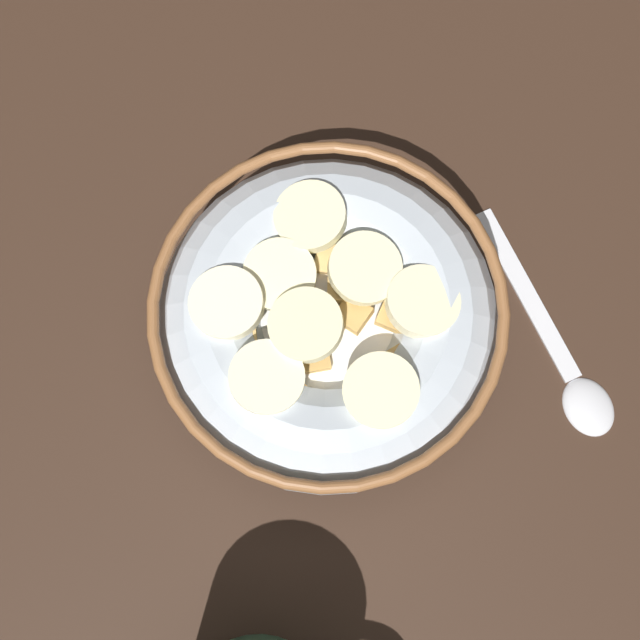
# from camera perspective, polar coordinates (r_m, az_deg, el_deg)

# --- Properties ---
(ground_plane) EXTENTS (1.00, 1.00, 0.02)m
(ground_plane) POSITION_cam_1_polar(r_m,az_deg,el_deg) (0.44, 0.00, -1.24)
(ground_plane) COLOR #332116
(cereal_bowl) EXTENTS (0.17, 0.17, 0.06)m
(cereal_bowl) POSITION_cam_1_polar(r_m,az_deg,el_deg) (0.40, -0.02, 0.04)
(cereal_bowl) COLOR #B2BCC6
(cereal_bowl) RESTS_ON ground_plane
(spoon) EXTENTS (0.08, 0.13, 0.01)m
(spoon) POSITION_cam_1_polar(r_m,az_deg,el_deg) (0.44, 16.82, -3.05)
(spoon) COLOR silver
(spoon) RESTS_ON ground_plane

